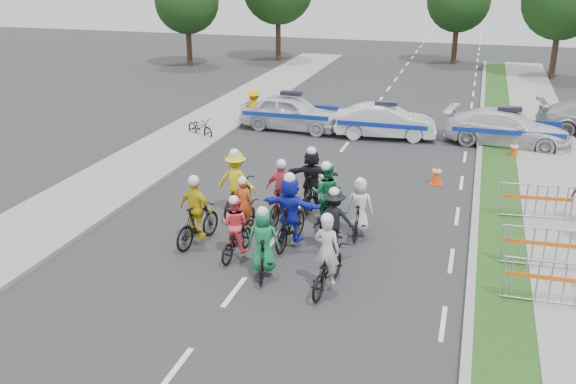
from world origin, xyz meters
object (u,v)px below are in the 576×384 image
(rider_5, at_px, (290,215))
(tree_4, at_px, (459,1))
(rider_10, at_px, (237,189))
(barrier_2, at_px, (536,203))
(police_car_1, at_px, (385,122))
(parked_bike, at_px, (200,127))
(rider_9, at_px, (282,198))
(barrier_0, at_px, (550,285))
(rider_4, at_px, (334,227))
(tree_0, at_px, (187,2))
(rider_2, at_px, (236,233))
(rider_7, at_px, (360,213))
(rider_3, at_px, (197,218))
(cone_0, at_px, (437,174))
(rider_11, at_px, (312,182))
(rider_6, at_px, (244,215))
(police_car_2, at_px, (508,128))
(rider_1, at_px, (264,249))
(police_car_0, at_px, (291,112))
(barrier_1, at_px, (544,250))
(cone_1, at_px, (514,149))
(rider_0, at_px, (327,264))
(rider_8, at_px, (326,202))
(marshal_hiviz, at_px, (254,109))
(tree_1, at_px, (562,1))

(rider_5, xyz_separation_m, tree_4, (2.49, 31.26, 3.34))
(rider_10, relative_size, barrier_2, 1.00)
(police_car_1, relative_size, parked_bike, 2.62)
(rider_9, relative_size, barrier_0, 0.94)
(rider_4, xyz_separation_m, tree_0, (-15.69, 25.39, 3.48))
(rider_2, bearing_deg, rider_7, -137.09)
(rider_4, bearing_deg, rider_3, -1.51)
(cone_0, bearing_deg, rider_11, -136.67)
(rider_9, bearing_deg, parked_bike, -45.02)
(rider_6, distance_m, rider_7, 3.10)
(police_car_2, bearing_deg, rider_1, 165.46)
(cone_0, xyz_separation_m, parked_bike, (-9.82, 3.10, 0.07))
(police_car_0, relative_size, cone_0, 6.25)
(police_car_1, height_order, barrier_1, police_car_1)
(rider_9, relative_size, cone_1, 2.69)
(rider_6, distance_m, cone_0, 7.27)
(rider_4, xyz_separation_m, parked_bike, (-7.72, 9.14, -0.29))
(rider_7, distance_m, barrier_1, 4.65)
(rider_10, bearing_deg, parked_bike, -58.18)
(rider_9, xyz_separation_m, rider_11, (0.53, 1.25, 0.08))
(rider_11, relative_size, police_car_1, 0.47)
(barrier_0, bearing_deg, rider_0, -173.43)
(tree_0, relative_size, tree_4, 1.00)
(barrier_0, bearing_deg, rider_3, 174.34)
(rider_8, bearing_deg, rider_1, 73.43)
(rider_10, distance_m, cone_0, 6.89)
(parked_bike, bearing_deg, rider_10, -120.56)
(rider_4, distance_m, rider_8, 1.73)
(rider_8, bearing_deg, tree_4, -98.14)
(rider_5, distance_m, rider_7, 1.95)
(rider_6, xyz_separation_m, cone_0, (4.68, 5.56, -0.22))
(rider_2, relative_size, cone_1, 2.39)
(rider_5, height_order, rider_9, rider_5)
(rider_3, relative_size, tree_4, 0.31)
(rider_2, height_order, police_car_2, rider_2)
(police_car_1, height_order, cone_0, police_car_1)
(rider_3, xyz_separation_m, rider_5, (2.34, 0.61, 0.10))
(rider_6, relative_size, marshal_hiviz, 0.98)
(rider_1, xyz_separation_m, cone_1, (5.93, 11.41, -0.36))
(rider_8, height_order, rider_11, rider_11)
(rider_9, height_order, parked_bike, rider_9)
(rider_5, bearing_deg, marshal_hiviz, -59.72)
(rider_4, relative_size, tree_4, 0.29)
(cone_1, distance_m, tree_4, 22.23)
(barrier_0, relative_size, barrier_2, 1.00)
(barrier_2, bearing_deg, barrier_0, -90.00)
(rider_11, height_order, barrier_0, rider_11)
(police_car_2, xyz_separation_m, tree_1, (2.91, 15.93, 3.84))
(barrier_0, distance_m, tree_0, 33.99)
(tree_0, bearing_deg, barrier_1, -50.29)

